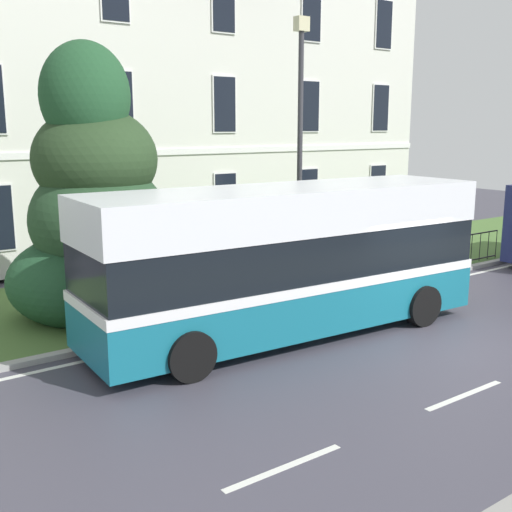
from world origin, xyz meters
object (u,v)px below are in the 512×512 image
evergreen_tree (92,213)px  street_lamp_post (300,140)px  single_decker_bus (289,259)px  georgian_townhouse (153,75)px

evergreen_tree → street_lamp_post: 5.72m
single_decker_bus → street_lamp_post: bearing=49.8°
georgian_townhouse → street_lamp_post: 11.72m
evergreen_tree → street_lamp_post: bearing=-12.3°
street_lamp_post → evergreen_tree: bearing=167.7°
single_decker_bus → street_lamp_post: 4.26m
georgian_townhouse → single_decker_bus: (-3.96, -13.87, -4.91)m
street_lamp_post → single_decker_bus: bearing=-133.5°
evergreen_tree → street_lamp_post: street_lamp_post is taller
georgian_townhouse → evergreen_tree: size_ratio=3.05×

